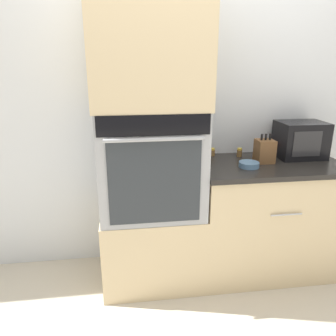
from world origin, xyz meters
TOP-DOWN VIEW (x-y plane):
  - ground_plane at (0.00, 0.00)m, footprint 12.00×12.00m
  - wall_back at (0.00, 0.63)m, footprint 8.00×0.05m
  - oven_cabinet_base at (-0.36, 0.30)m, footprint 0.73×0.60m
  - wall_oven at (-0.36, 0.30)m, footprint 0.70×0.64m
  - oven_cabinet_upper at (-0.36, 0.30)m, footprint 0.73×0.60m
  - counter_unit at (0.52, 0.30)m, footprint 1.07×0.63m
  - microwave at (0.80, 0.41)m, footprint 0.35×0.27m
  - knife_block at (0.48, 0.32)m, footprint 0.13×0.13m
  - bowl at (0.33, 0.22)m, footprint 0.14×0.14m
  - condiment_jar_near at (0.15, 0.55)m, footprint 0.05×0.05m
  - condiment_jar_mid at (0.58, 0.52)m, footprint 0.06×0.06m
  - condiment_jar_far at (0.35, 0.49)m, footprint 0.04×0.04m

SIDE VIEW (x-z plane):
  - ground_plane at x=0.00m, z-range 0.00..0.00m
  - oven_cabinet_base at x=-0.36m, z-range 0.00..0.57m
  - counter_unit at x=0.52m, z-range 0.00..0.89m
  - bowl at x=0.33m, z-range 0.88..0.92m
  - condiment_jar_near at x=0.15m, z-range 0.88..0.94m
  - condiment_jar_far at x=0.35m, z-range 0.88..0.95m
  - condiment_jar_mid at x=0.58m, z-range 0.88..0.97m
  - wall_oven at x=-0.36m, z-range 0.57..1.30m
  - knife_block at x=0.48m, z-range 0.86..1.08m
  - microwave at x=0.80m, z-range 0.88..1.16m
  - wall_back at x=0.00m, z-range 0.00..2.50m
  - oven_cabinet_upper at x=-0.36m, z-range 1.30..2.12m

